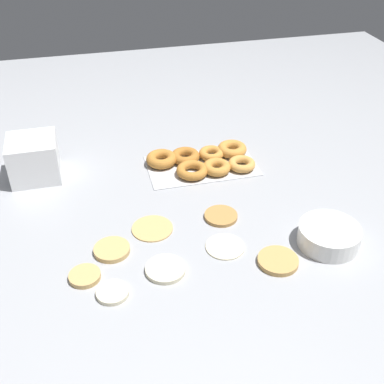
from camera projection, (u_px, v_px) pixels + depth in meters
ground_plane at (170, 221)px, 1.40m from camera, size 3.00×3.00×0.00m
pancake_0 at (165, 269)px, 1.23m from camera, size 0.10×0.10×0.01m
pancake_1 at (225, 246)px, 1.30m from camera, size 0.11×0.11×0.01m
pancake_2 at (221, 216)px, 1.41m from camera, size 0.10×0.10×0.01m
pancake_3 at (113, 292)px, 1.16m from camera, size 0.08×0.08×0.01m
pancake_4 at (152, 228)px, 1.36m from camera, size 0.12×0.12×0.01m
pancake_5 at (112, 250)px, 1.29m from camera, size 0.10×0.10×0.01m
pancake_6 at (278, 261)px, 1.25m from camera, size 0.11×0.11×0.01m
pancake_7 at (85, 276)px, 1.20m from camera, size 0.08×0.08×0.01m
donut_tray at (203, 161)px, 1.64m from camera, size 0.37×0.21×0.04m
batter_bowl at (329, 236)px, 1.30m from camera, size 0.17×0.17×0.06m
container_stack at (34, 158)px, 1.55m from camera, size 0.15×0.15×0.14m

